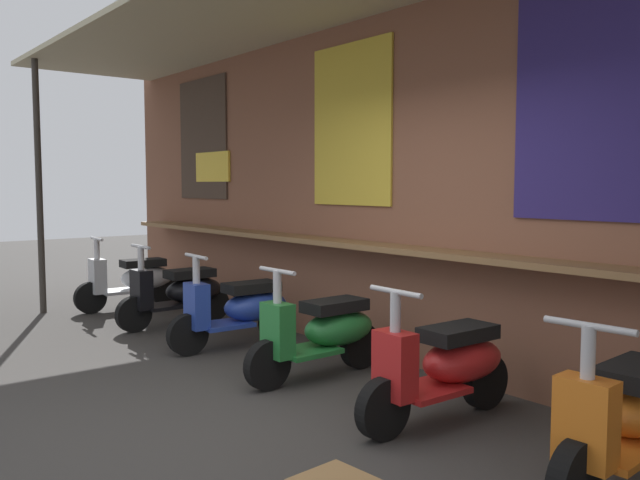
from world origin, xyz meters
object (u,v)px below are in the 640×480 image
scooter_silver (135,279)px  scooter_orange (627,415)px  scooter_green (324,332)px  scooter_red (446,365)px  scooter_black (181,292)px  scooter_blue (241,309)px

scooter_silver → scooter_orange: 6.58m
scooter_green → scooter_red: 1.34m
scooter_silver → scooter_orange: same height
scooter_black → scooter_green: (2.65, -0.00, 0.00)m
scooter_blue → scooter_orange: same height
scooter_silver → scooter_green: bearing=93.7°
scooter_green → scooter_black: bearing=-90.4°
scooter_red → scooter_orange: 1.26m
scooter_blue → scooter_green: size_ratio=1.00×
scooter_red → scooter_blue: bearing=-88.0°
scooter_red → scooter_orange: (1.26, -0.00, 0.00)m
scooter_silver → scooter_black: same height
scooter_silver → scooter_blue: 2.66m
scooter_blue → scooter_orange: (3.93, -0.00, 0.00)m
scooter_green → scooter_orange: bearing=89.6°
scooter_black → scooter_green: bearing=89.7°
scooter_black → scooter_red: size_ratio=1.00×
scooter_blue → scooter_red: bearing=93.6°
scooter_silver → scooter_green: (3.98, 0.00, 0.00)m
scooter_blue → scooter_silver: bearing=-86.4°
scooter_green → scooter_blue: bearing=-90.4°
scooter_black → scooter_orange: same height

